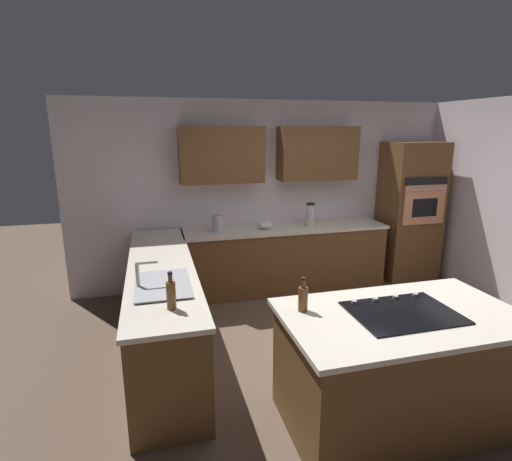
{
  "coord_description": "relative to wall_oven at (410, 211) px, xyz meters",
  "views": [
    {
      "loc": [
        1.86,
        3.36,
        2.2
      ],
      "look_at": [
        0.76,
        -0.84,
        1.11
      ],
      "focal_mm": 28.07,
      "sensor_mm": 36.0,
      "label": 1
    }
  ],
  "objects": [
    {
      "name": "lower_cabinets_back",
      "position": [
        1.95,
        -0.0,
        -0.59
      ],
      "size": [
        2.8,
        0.6,
        0.86
      ],
      "primitive_type": "cube",
      "color": "brown",
      "rests_on": "ground"
    },
    {
      "name": "dish_soap_bottle",
      "position": [
        3.62,
        2.25,
        -0.0
      ],
      "size": [
        0.07,
        0.07,
        0.29
      ],
      "color": "brown",
      "rests_on": "countertop_side"
    },
    {
      "name": "sink_unit",
      "position": [
        3.68,
        1.77,
        -0.1
      ],
      "size": [
        0.46,
        0.7,
        0.23
      ],
      "color": "#515456",
      "rests_on": "countertop_side"
    },
    {
      "name": "countertop_back",
      "position": [
        1.95,
        -0.0,
        -0.14
      ],
      "size": [
        2.84,
        0.64,
        0.04
      ],
      "primitive_type": "cube",
      "color": "silver",
      "rests_on": "lower_cabinets_back"
    },
    {
      "name": "lower_cabinets_side",
      "position": [
        3.67,
        1.17,
        -0.59
      ],
      "size": [
        0.6,
        2.9,
        0.86
      ],
      "primitive_type": "cube",
      "color": "brown",
      "rests_on": "ground"
    },
    {
      "name": "blender",
      "position": [
        1.6,
        0.01,
        0.02
      ],
      "size": [
        0.15,
        0.15,
        0.32
      ],
      "color": "beige",
      "rests_on": "countertop_back"
    },
    {
      "name": "kettle",
      "position": [
        2.9,
        0.01,
        -0.01
      ],
      "size": [
        0.14,
        0.14,
        0.21
      ],
      "primitive_type": "cylinder",
      "color": "#B7BABF",
      "rests_on": "countertop_back"
    },
    {
      "name": "wall_oven",
      "position": [
        0.0,
        0.0,
        0.0
      ],
      "size": [
        0.8,
        0.66,
        2.03
      ],
      "color": "brown",
      "rests_on": "ground"
    },
    {
      "name": "ground_plane",
      "position": [
        1.85,
        1.72,
        -1.02
      ],
      "size": [
        14.0,
        14.0,
        0.0
      ],
      "primitive_type": "plane",
      "color": "brown"
    },
    {
      "name": "oil_bottle",
      "position": [
        2.68,
        2.52,
        -0.02
      ],
      "size": [
        0.07,
        0.07,
        0.26
      ],
      "color": "brown",
      "rests_on": "island_top"
    },
    {
      "name": "countertop_side",
      "position": [
        3.67,
        1.17,
        -0.14
      ],
      "size": [
        0.64,
        2.94,
        0.04
      ],
      "primitive_type": "cube",
      "color": "silver",
      "rests_on": "lower_cabinets_side"
    },
    {
      "name": "island_base",
      "position": [
        1.99,
        2.76,
        -0.59
      ],
      "size": [
        1.68,
        0.94,
        0.86
      ],
      "primitive_type": "cube",
      "color": "brown",
      "rests_on": "ground"
    },
    {
      "name": "island_top",
      "position": [
        1.99,
        2.76,
        -0.14
      ],
      "size": [
        1.76,
        1.02,
        0.04
      ],
      "primitive_type": "cube",
      "color": "silver",
      "rests_on": "island_base"
    },
    {
      "name": "mixing_bowl",
      "position": [
        2.25,
        0.01,
        -0.06
      ],
      "size": [
        0.2,
        0.2,
        0.11
      ],
      "primitive_type": "ellipsoid",
      "color": "white",
      "rests_on": "countertop_back"
    },
    {
      "name": "wall_back",
      "position": [
        1.92,
        -0.33,
        0.43
      ],
      "size": [
        6.0,
        0.44,
        2.6
      ],
      "color": "silver",
      "rests_on": "ground"
    },
    {
      "name": "cooktop",
      "position": [
        1.99,
        2.75,
        -0.11
      ],
      "size": [
        0.76,
        0.56,
        0.03
      ],
      "color": "black",
      "rests_on": "island_top"
    }
  ]
}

